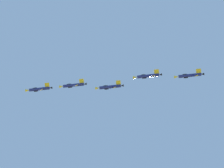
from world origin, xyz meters
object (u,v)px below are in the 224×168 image
at_px(fighter_jet_lead, 39,89).
at_px(fighter_jet_left_wing, 73,85).
at_px(fighter_jet_right_outer, 189,75).
at_px(fighter_jet_left_outer, 148,76).
at_px(fighter_jet_right_wing, 110,87).

height_order(fighter_jet_lead, fighter_jet_left_wing, fighter_jet_left_wing).
bearing_deg(fighter_jet_lead, fighter_jet_right_outer, -89.60).
bearing_deg(fighter_jet_right_outer, fighter_jet_lead, 90.40).
bearing_deg(fighter_jet_lead, fighter_jet_left_outer, -90.79).
bearing_deg(fighter_jet_left_wing, fighter_jet_right_wing, -87.26).
xyz_separation_m(fighter_jet_lead, fighter_jet_left_wing, (19.68, -4.31, 0.23)).
relative_size(fighter_jet_lead, fighter_jet_left_outer, 1.00).
xyz_separation_m(fighter_jet_right_wing, fighter_jet_left_outer, (20.47, -6.50, 3.43)).
bearing_deg(fighter_jet_left_wing, fighter_jet_left_outer, -91.24).
relative_size(fighter_jet_right_wing, fighter_jet_left_outer, 1.00).
bearing_deg(fighter_jet_right_outer, fighter_jet_right_wing, 89.39).
relative_size(fighter_jet_left_wing, fighter_jet_right_wing, 1.00).
height_order(fighter_jet_left_wing, fighter_jet_left_outer, fighter_jet_left_outer).
distance_m(fighter_jet_left_wing, fighter_jet_left_outer, 42.26).
height_order(fighter_jet_left_outer, fighter_jet_right_outer, fighter_jet_left_outer).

